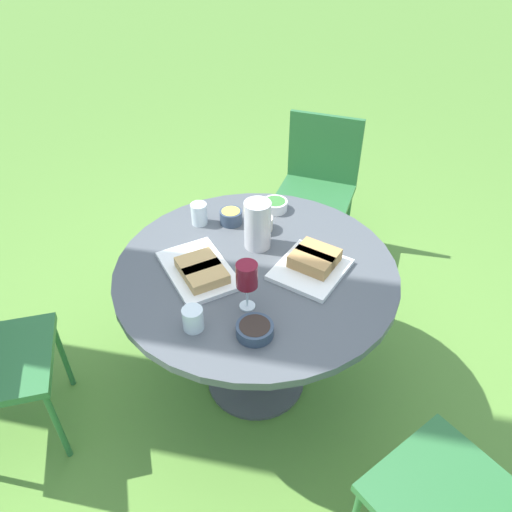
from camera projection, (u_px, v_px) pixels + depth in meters
name	position (u px, v px, depth m)	size (l,w,h in m)	color
ground_plane	(256.00, 379.00, 2.50)	(40.00, 40.00, 0.00)	#5B8C38
dining_table	(256.00, 288.00, 2.12)	(1.17, 1.17, 0.73)	#4C4C51
chair_near_left	(476.00, 508.00, 1.49)	(0.55, 0.56, 0.89)	#2D6B38
chair_near_right	(318.00, 180.00, 3.02)	(0.60, 0.60, 0.89)	#2D6B38
water_pitcher	(257.00, 225.00, 2.10)	(0.12, 0.11, 0.22)	silver
wine_glass	(247.00, 277.00, 1.78)	(0.08, 0.08, 0.20)	silver
platter_bread_main	(200.00, 270.00, 2.00)	(0.40, 0.31, 0.06)	white
platter_charcuterie	(313.00, 263.00, 2.02)	(0.39, 0.39, 0.07)	white
bowl_fries	(231.00, 216.00, 2.28)	(0.10, 0.10, 0.06)	#334256
bowl_salad	(275.00, 205.00, 2.37)	(0.12, 0.12, 0.05)	white
bowl_olives	(255.00, 329.00, 1.74)	(0.13, 0.13, 0.04)	#334256
bowl_dip_red	(261.00, 223.00, 2.24)	(0.10, 0.10, 0.06)	beige
cup_water_near	(193.00, 319.00, 1.76)	(0.08, 0.08, 0.09)	silver
cup_water_far	(199.00, 214.00, 2.27)	(0.07, 0.07, 0.10)	silver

